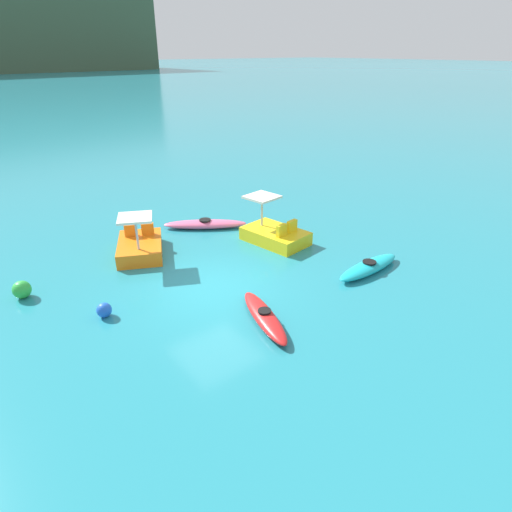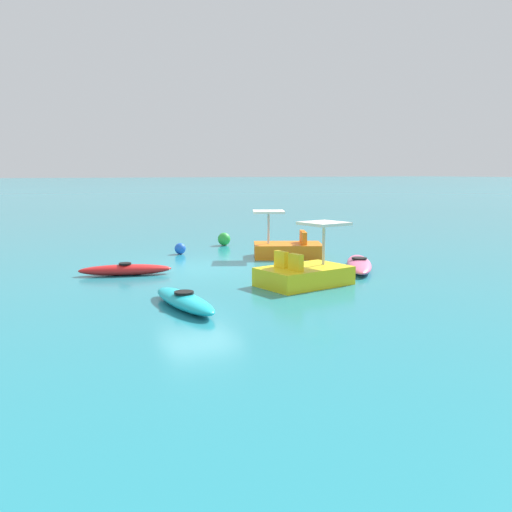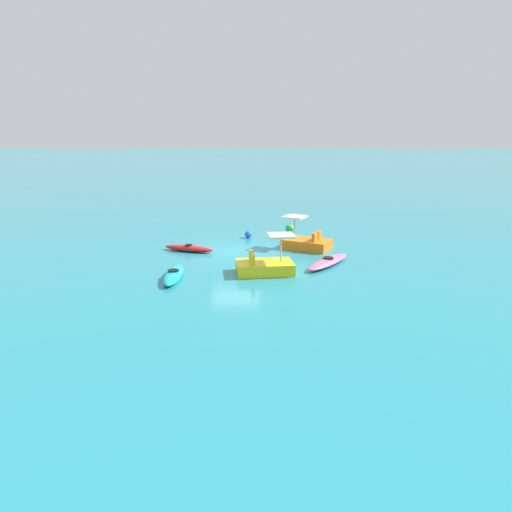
# 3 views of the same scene
# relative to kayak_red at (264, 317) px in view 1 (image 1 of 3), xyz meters

# --- Properties ---
(ground_plane) EXTENTS (600.00, 600.00, 0.00)m
(ground_plane) POSITION_rel_kayak_red_xyz_m (-0.09, 2.40, -0.16)
(ground_plane) COLOR teal
(kayak_red) EXTENTS (1.34, 2.76, 0.37)m
(kayak_red) POSITION_rel_kayak_red_xyz_m (0.00, 0.00, 0.00)
(kayak_red) COLOR red
(kayak_red) RESTS_ON ground_plane
(kayak_cyan) EXTENTS (2.89, 0.83, 0.37)m
(kayak_cyan) POSITION_rel_kayak_red_xyz_m (4.57, 0.17, 0.00)
(kayak_cyan) COLOR #19B7C6
(kayak_cyan) RESTS_ON ground_plane
(kayak_pink) EXTENTS (3.19, 2.54, 0.37)m
(kayak_pink) POSITION_rel_kayak_red_xyz_m (2.38, 6.82, 0.00)
(kayak_pink) COLOR pink
(kayak_pink) RESTS_ON ground_plane
(pedal_boat_yellow) EXTENTS (1.84, 2.62, 1.68)m
(pedal_boat_yellow) POSITION_rel_kayak_red_xyz_m (3.70, 3.94, 0.17)
(pedal_boat_yellow) COLOR yellow
(pedal_boat_yellow) RESTS_ON ground_plane
(pedal_boat_orange) EXTENTS (2.40, 2.81, 1.68)m
(pedal_boat_orange) POSITION_rel_kayak_red_xyz_m (-0.80, 6.07, 0.17)
(pedal_boat_orange) COLOR orange
(pedal_boat_orange) RESTS_ON ground_plane
(buoy_blue) EXTENTS (0.41, 0.41, 0.41)m
(buoy_blue) POSITION_rel_kayak_red_xyz_m (-3.30, 2.91, 0.04)
(buoy_blue) COLOR blue
(buoy_blue) RESTS_ON ground_plane
(buoy_green) EXTENTS (0.53, 0.53, 0.53)m
(buoy_green) POSITION_rel_kayak_red_xyz_m (-4.83, 5.39, 0.10)
(buoy_green) COLOR green
(buoy_green) RESTS_ON ground_plane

